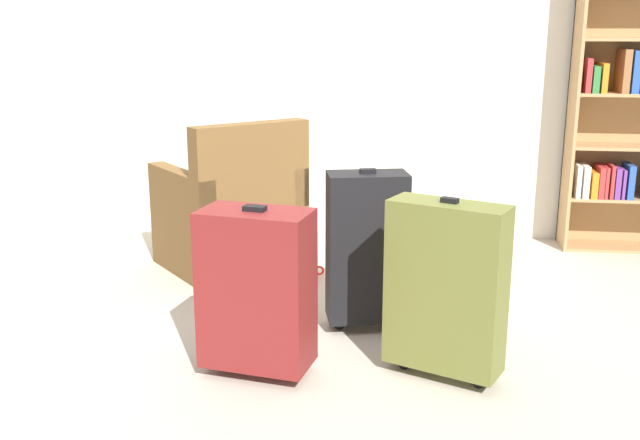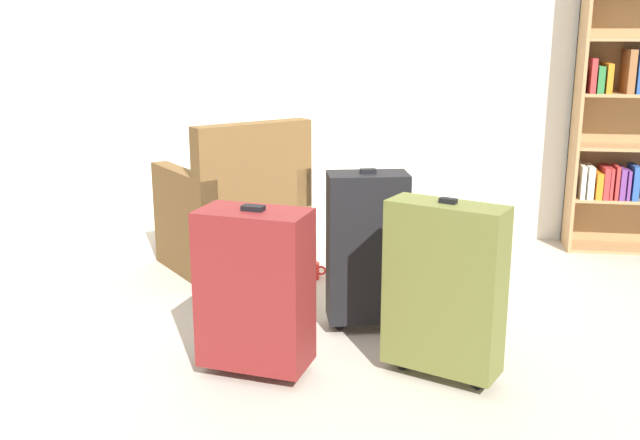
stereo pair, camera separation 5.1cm
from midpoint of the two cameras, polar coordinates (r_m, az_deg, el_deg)
The scene contains 7 objects.
ground_plane at distance 3.47m, azimuth -3.60°, elevation -9.37°, with size 9.48×9.48×0.00m, color #B2A899.
back_wall at distance 5.12m, azimuth 0.37°, elevation 13.44°, with size 5.42×0.10×2.60m, color silver.
armchair at distance 4.43m, azimuth -7.15°, elevation 0.25°, with size 0.99×0.99×0.90m.
mug at distance 4.28m, azimuth -1.04°, elevation -3.93°, with size 0.12×0.08×0.10m.
suitcase_black at distance 3.50m, azimuth 3.19°, elevation -2.11°, with size 0.41×0.28×0.78m.
suitcase_olive at distance 3.04m, azimuth 9.18°, elevation -5.09°, with size 0.51×0.36×0.76m.
suitcase_dark_red at distance 3.05m, azimuth -5.38°, elevation -5.28°, with size 0.48×0.32×0.72m.
Camera 1 is at (0.59, -3.11, 1.42)m, focal length 41.58 mm.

